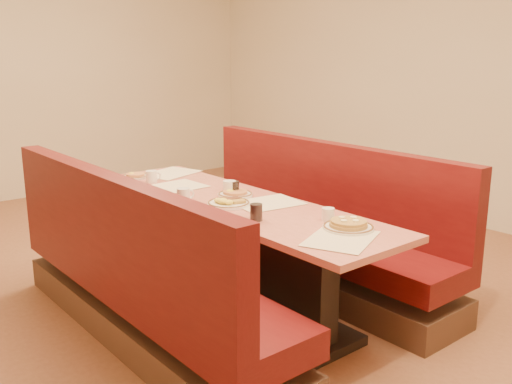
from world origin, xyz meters
TOP-DOWN VIEW (x-y plane):
  - ground at (0.00, 0.00)m, footprint 8.00×8.00m
  - room_envelope at (0.00, 0.00)m, footprint 6.04×8.04m
  - diner_table at (0.00, 0.00)m, footprint 0.70×2.50m
  - booth_left at (-0.73, 0.00)m, footprint 0.55×2.50m
  - booth_right at (0.73, 0.00)m, footprint 0.55×2.50m
  - placemat_near_left at (-0.06, -0.99)m, footprint 0.51×0.46m
  - placemat_near_right at (0.12, -0.19)m, footprint 0.46×0.37m
  - placemat_far_left at (-0.12, 0.58)m, footprint 0.46×0.35m
  - placemat_far_right at (0.12, 1.01)m, footprint 0.52×0.45m
  - pancake_plate at (0.10, -0.90)m, footprint 0.28×0.28m
  - eggs_plate at (-0.10, -0.07)m, footprint 0.27×0.27m
  - extra_plate_mid at (0.08, 0.09)m, footprint 0.24×0.24m
  - extra_plate_far at (-0.17, 1.06)m, footprint 0.21×0.21m
  - coffee_mug_a at (0.13, -0.72)m, footprint 0.10×0.07m
  - coffee_mug_b at (-0.28, 0.18)m, footprint 0.12×0.09m
  - coffee_mug_c at (0.08, 0.16)m, footprint 0.12×0.09m
  - coffee_mug_d at (-0.15, 0.83)m, footprint 0.12×0.08m
  - soda_tumbler_near at (-0.18, -0.44)m, footprint 0.07×0.07m
  - soda_tumbler_mid at (0.10, 0.14)m, footprint 0.07×0.07m

SIDE VIEW (x-z plane):
  - ground at x=0.00m, z-range 0.00..0.00m
  - booth_left at x=-0.73m, z-range -0.16..0.89m
  - booth_right at x=0.73m, z-range -0.16..0.89m
  - diner_table at x=0.00m, z-range 0.00..0.75m
  - placemat_near_left at x=-0.06m, z-range 0.75..0.76m
  - placemat_near_right at x=0.12m, z-range 0.75..0.76m
  - placemat_far_left at x=-0.12m, z-range 0.75..0.76m
  - placemat_far_right at x=0.12m, z-range 0.75..0.76m
  - extra_plate_far at x=-0.17m, z-range 0.74..0.79m
  - eggs_plate at x=-0.10m, z-range 0.74..0.79m
  - extra_plate_mid at x=0.08m, z-range 0.74..0.79m
  - pancake_plate at x=0.10m, z-range 0.74..0.80m
  - coffee_mug_a at x=0.13m, z-range 0.75..0.83m
  - coffee_mug_d at x=-0.15m, z-range 0.75..0.84m
  - soda_tumbler_mid at x=0.10m, z-range 0.75..0.84m
  - coffee_mug_b at x=-0.28m, z-range 0.75..0.84m
  - coffee_mug_c at x=0.08m, z-range 0.75..0.85m
  - soda_tumbler_near at x=-0.18m, z-range 0.75..0.85m
  - room_envelope at x=0.00m, z-range 0.52..3.34m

